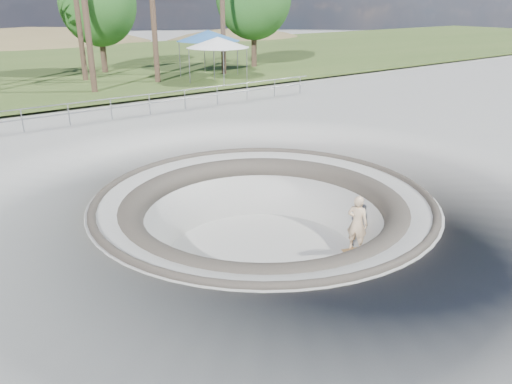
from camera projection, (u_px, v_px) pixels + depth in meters
ground at (263, 197)px, 15.09m from camera, size 180.00×180.00×0.00m
skate_bowl at (263, 251)px, 15.76m from camera, size 14.00×14.00×4.10m
grass_strip at (9, 69)px, 40.44m from camera, size 180.00×36.00×0.12m
distant_hills at (10, 106)px, 62.50m from camera, size 103.20×45.00×28.60m
safety_railing at (111, 109)px, 23.82m from camera, size 25.00×0.06×1.03m
skateboard at (355, 250)px, 15.83m from camera, size 0.90×0.52×0.09m
skater at (357, 223)px, 15.49m from camera, size 0.64×0.78×1.83m
canopy_white at (218, 43)px, 33.04m from camera, size 5.44×5.44×2.97m
canopy_blue at (208, 36)px, 35.78m from camera, size 5.87×5.87×3.22m
bushy_tree_mid at (98, 3)px, 36.78m from camera, size 5.69×5.17×8.20m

